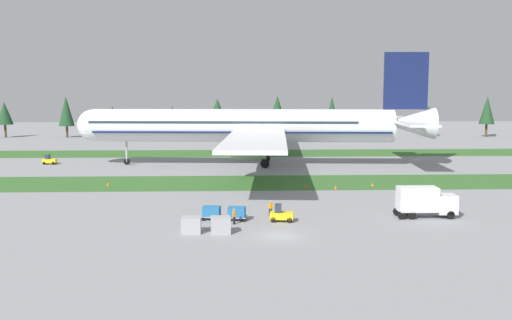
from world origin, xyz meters
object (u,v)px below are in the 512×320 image
(uld_container_1, at_px, (221,225))
(cargo_dolly_lead, at_px, (237,212))
(catering_truck, at_px, (425,201))
(pushback_tractor, at_px, (49,160))
(airliner, at_px, (255,125))
(baggage_tug, at_px, (281,214))
(taxiway_marker_3, at_px, (373,184))
(ground_crew_marshaller, at_px, (271,208))
(taxiway_marker_0, at_px, (336,187))
(cargo_dolly_second, at_px, (212,212))
(taxiway_marker_1, at_px, (305,186))
(taxiway_marker_2, at_px, (108,184))
(uld_container_0, at_px, (191,225))
(ground_crew_loader, at_px, (234,216))

(uld_container_1, bearing_deg, cargo_dolly_lead, 73.82)
(catering_truck, distance_m, pushback_tractor, 76.41)
(airliner, bearing_deg, pushback_tractor, 90.00)
(baggage_tug, xyz_separation_m, taxiway_marker_3, (15.89, 23.21, -0.56))
(ground_crew_marshaller, relative_size, taxiway_marker_0, 3.04)
(cargo_dolly_second, distance_m, taxiway_marker_0, 26.42)
(catering_truck, relative_size, taxiway_marker_3, 13.63)
(uld_container_1, height_order, taxiway_marker_1, uld_container_1)
(taxiway_marker_3, bearing_deg, catering_truck, -87.57)
(taxiway_marker_2, xyz_separation_m, taxiway_marker_3, (40.49, -1.69, -0.05))
(cargo_dolly_lead, height_order, uld_container_1, uld_container_1)
(pushback_tractor, distance_m, ground_crew_marshaller, 62.61)
(taxiway_marker_1, height_order, taxiway_marker_3, taxiway_marker_3)
(catering_truck, relative_size, ground_crew_marshaller, 4.01)
(uld_container_0, relative_size, uld_container_1, 1.00)
(baggage_tug, relative_size, catering_truck, 0.40)
(taxiway_marker_0, bearing_deg, ground_crew_marshaller, -121.27)
(ground_crew_marshaller, bearing_deg, taxiway_marker_1, -95.25)
(baggage_tug, height_order, taxiway_marker_3, baggage_tug)
(airliner, distance_m, catering_truck, 50.11)
(ground_crew_marshaller, bearing_deg, pushback_tractor, -36.33)
(ground_crew_loader, distance_m, taxiway_marker_2, 32.43)
(ground_crew_loader, bearing_deg, uld_container_0, 155.65)
(baggage_tug, distance_m, uld_container_1, 8.38)
(taxiway_marker_2, bearing_deg, pushback_tractor, 123.08)
(baggage_tug, xyz_separation_m, uld_container_0, (-9.70, -4.81, 0.03))
(baggage_tug, relative_size, taxiway_marker_2, 4.48)
(airliner, height_order, taxiway_marker_2, airliner)
(uld_container_1, relative_size, taxiway_marker_1, 3.93)
(ground_crew_loader, relative_size, taxiway_marker_3, 3.40)
(baggage_tug, height_order, taxiway_marker_2, baggage_tug)
(airliner, xyz_separation_m, pushback_tractor, (-40.19, 2.99, -6.91))
(uld_container_1, xyz_separation_m, taxiway_marker_0, (16.45, 25.96, -0.58))
(pushback_tractor, xyz_separation_m, taxiway_marker_1, (46.95, -28.60, -0.56))
(cargo_dolly_lead, relative_size, taxiway_marker_1, 4.72)
(ground_crew_marshaller, height_order, uld_container_1, ground_crew_marshaller)
(baggage_tug, bearing_deg, taxiway_marker_3, 154.29)
(baggage_tug, bearing_deg, taxiway_marker_0, 163.56)
(airliner, height_order, uld_container_0, airliner)
(airliner, relative_size, taxiway_marker_3, 164.67)
(cargo_dolly_second, relative_size, ground_crew_loader, 1.38)
(catering_truck, bearing_deg, ground_crew_loader, -82.74)
(ground_crew_loader, bearing_deg, taxiway_marker_0, -8.49)
(taxiway_marker_2, bearing_deg, uld_container_0, -63.35)
(baggage_tug, xyz_separation_m, pushback_tractor, (-41.51, 50.86, 0.00))
(baggage_tug, relative_size, taxiway_marker_1, 5.43)
(airliner, bearing_deg, taxiway_marker_2, 138.85)
(airliner, height_order, ground_crew_loader, airliner)
(uld_container_1, relative_size, taxiway_marker_2, 3.24)
(ground_crew_marshaller, height_order, ground_crew_loader, same)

